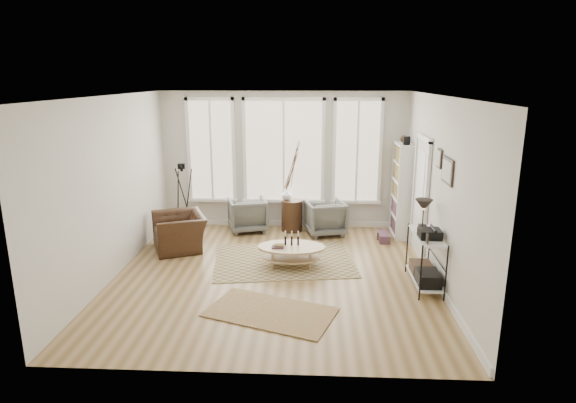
# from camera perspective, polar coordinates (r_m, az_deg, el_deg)

# --- Properties ---
(room) EXTENTS (5.50, 5.54, 2.90)m
(room) POSITION_cam_1_polar(r_m,az_deg,el_deg) (7.64, -1.57, 1.30)
(room) COLOR #A38254
(room) RESTS_ON ground
(bay_window) EXTENTS (4.14, 0.12, 2.24)m
(bay_window) POSITION_cam_1_polar(r_m,az_deg,el_deg) (10.24, -0.51, 5.74)
(bay_window) COLOR tan
(bay_window) RESTS_ON ground
(door) EXTENTS (0.09, 1.06, 2.22)m
(door) POSITION_cam_1_polar(r_m,az_deg,el_deg) (9.00, 15.44, 0.82)
(door) COLOR silver
(door) RESTS_ON ground
(bookcase) EXTENTS (0.31, 0.85, 2.06)m
(bookcase) POSITION_cam_1_polar(r_m,az_deg,el_deg) (10.03, 13.35, 1.37)
(bookcase) COLOR white
(bookcase) RESTS_ON ground
(low_shelf) EXTENTS (0.38, 1.08, 1.30)m
(low_shelf) POSITION_cam_1_polar(r_m,az_deg,el_deg) (7.78, 15.99, -6.07)
(low_shelf) COLOR white
(low_shelf) RESTS_ON ground
(wall_art) EXTENTS (0.04, 0.88, 0.44)m
(wall_art) POSITION_cam_1_polar(r_m,az_deg,el_deg) (7.50, 18.14, 3.85)
(wall_art) COLOR black
(wall_art) RESTS_ON ground
(rug_main) EXTENTS (2.65, 2.13, 0.01)m
(rug_main) POSITION_cam_1_polar(r_m,az_deg,el_deg) (8.65, -0.52, -6.95)
(rug_main) COLOR brown
(rug_main) RESTS_ON ground
(rug_runner) EXTENTS (1.95, 1.49, 0.01)m
(rug_runner) POSITION_cam_1_polar(r_m,az_deg,el_deg) (6.86, -2.10, -12.93)
(rug_runner) COLOR brown
(rug_runner) RESTS_ON ground
(coffee_table) EXTENTS (1.17, 0.75, 0.53)m
(coffee_table) POSITION_cam_1_polar(r_m,az_deg,el_deg) (8.30, 0.38, -5.84)
(coffee_table) COLOR tan
(coffee_table) RESTS_ON ground
(armchair_left) EXTENTS (0.94, 0.96, 0.71)m
(armchair_left) POSITION_cam_1_polar(r_m,az_deg,el_deg) (10.21, -4.82, -1.55)
(armchair_left) COLOR #61625D
(armchair_left) RESTS_ON ground
(armchair_right) EXTENTS (0.93, 0.94, 0.71)m
(armchair_right) POSITION_cam_1_polar(r_m,az_deg,el_deg) (9.99, 4.43, -1.91)
(armchair_right) COLOR #61625D
(armchair_right) RESTS_ON ground
(side_table) EXTENTS (0.45, 0.45, 1.87)m
(side_table) POSITION_cam_1_polar(r_m,az_deg,el_deg) (10.04, 0.48, 1.45)
(side_table) COLOR #3A2416
(side_table) RESTS_ON ground
(vase) EXTENTS (0.28, 0.28, 0.23)m
(vase) POSITION_cam_1_polar(r_m,az_deg,el_deg) (10.11, -0.16, 0.85)
(vase) COLOR silver
(vase) RESTS_ON side_table
(accent_chair) EXTENTS (1.31, 1.25, 0.67)m
(accent_chair) POSITION_cam_1_polar(r_m,az_deg,el_deg) (9.34, -12.72, -3.52)
(accent_chair) COLOR #3A2416
(accent_chair) RESTS_ON ground
(tripod_camera) EXTENTS (0.52, 0.52, 1.47)m
(tripod_camera) POSITION_cam_1_polar(r_m,az_deg,el_deg) (10.18, -12.28, -0.00)
(tripod_camera) COLOR black
(tripod_camera) RESTS_ON ground
(book_stack_near) EXTENTS (0.26, 0.29, 0.16)m
(book_stack_near) POSITION_cam_1_polar(r_m,az_deg,el_deg) (9.92, 11.16, -3.91)
(book_stack_near) COLOR maroon
(book_stack_near) RESTS_ON ground
(book_stack_far) EXTENTS (0.21, 0.27, 0.17)m
(book_stack_far) POSITION_cam_1_polar(r_m,az_deg,el_deg) (9.71, 11.34, -4.32)
(book_stack_far) COLOR maroon
(book_stack_far) RESTS_ON ground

